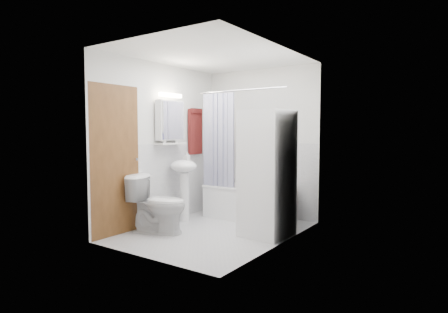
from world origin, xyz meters
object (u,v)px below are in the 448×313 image
Objects in this scene: washer_dryer at (267,173)px; toilet at (158,204)px; sink at (184,176)px; bathtub at (248,201)px.

toilet is (-1.29, -0.70, -0.44)m from washer_dryer.
sink is 1.44m from washer_dryer.
sink is 1.31× the size of toilet.
bathtub is 0.82× the size of washer_dryer.
washer_dryer is (1.43, 0.00, 0.13)m from sink.
sink is at bearing -137.34° from bathtub.
toilet is (0.14, -0.70, -0.31)m from sink.
sink reaches higher than bathtub.
sink is 0.78m from toilet.
toilet is (-0.61, -1.39, 0.10)m from bathtub.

